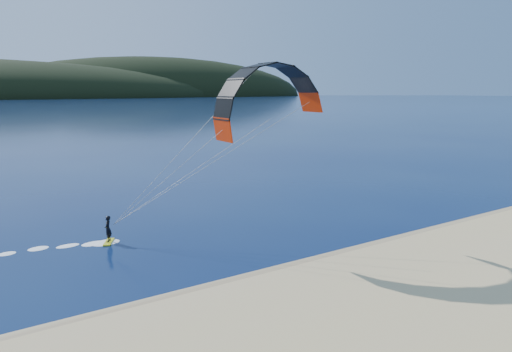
# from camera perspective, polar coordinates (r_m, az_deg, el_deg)

# --- Properties ---
(ground) EXTENTS (1800.00, 1800.00, 0.00)m
(ground) POSITION_cam_1_polar(r_m,az_deg,el_deg) (23.29, 9.23, -16.86)
(ground) COLOR #08163E
(ground) RESTS_ON ground
(wet_sand) EXTENTS (220.00, 2.50, 0.10)m
(wet_sand) POSITION_cam_1_polar(r_m,az_deg,el_deg) (26.46, 2.70, -13.03)
(wet_sand) COLOR #856C4D
(wet_sand) RESTS_ON ground
(kitesurfer_near) EXTENTS (24.83, 9.18, 13.52)m
(kitesurfer_near) POSITION_cam_1_polar(r_m,az_deg,el_deg) (30.16, 0.85, 6.90)
(kitesurfer_near) COLOR #BBBE16
(kitesurfer_near) RESTS_ON ground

